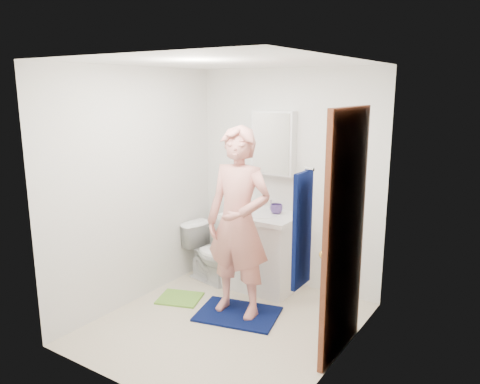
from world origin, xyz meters
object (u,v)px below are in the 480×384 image
at_px(toilet, 211,253).
at_px(towel, 302,230).
at_px(vanity_cabinet, 262,253).
at_px(medicine_cabinet, 274,143).
at_px(soap_dispenser, 244,203).
at_px(man, 238,223).
at_px(toothbrush_cup, 276,209).

bearing_deg(toilet, towel, -116.00).
height_order(vanity_cabinet, towel, towel).
bearing_deg(medicine_cabinet, toilet, -146.44).
distance_m(vanity_cabinet, soap_dispenser, 0.59).
xyz_separation_m(toilet, man, (0.73, -0.52, 0.61)).
height_order(medicine_cabinet, soap_dispenser, medicine_cabinet).
bearing_deg(soap_dispenser, man, -61.63).
relative_size(towel, toothbrush_cup, 5.89).
relative_size(toilet, toothbrush_cup, 4.86).
bearing_deg(towel, toothbrush_cup, 123.93).
relative_size(soap_dispenser, toothbrush_cup, 1.51).
xyz_separation_m(toilet, toothbrush_cup, (0.71, 0.25, 0.57)).
height_order(medicine_cabinet, toilet, medicine_cabinet).
bearing_deg(towel, medicine_cabinet, 124.61).
height_order(vanity_cabinet, toilet, vanity_cabinet).
xyz_separation_m(towel, toothbrush_cup, (-1.06, 1.57, -0.35)).
xyz_separation_m(towel, toilet, (-1.77, 1.32, -0.92)).
bearing_deg(towel, vanity_cabinet, 128.47).
bearing_deg(soap_dispenser, medicine_cabinet, 54.07).
xyz_separation_m(medicine_cabinet, man, (0.14, -0.91, -0.66)).
bearing_deg(vanity_cabinet, toilet, -164.28).
height_order(toothbrush_cup, man, man).
relative_size(medicine_cabinet, man, 0.38).
xyz_separation_m(medicine_cabinet, soap_dispenser, (-0.20, -0.28, -0.65)).
bearing_deg(medicine_cabinet, vanity_cabinet, -90.00).
distance_m(medicine_cabinet, toothbrush_cup, 0.72).
bearing_deg(man, toothbrush_cup, 87.51).
relative_size(vanity_cabinet, soap_dispenser, 3.90).
xyz_separation_m(soap_dispenser, man, (0.34, -0.63, -0.02)).
distance_m(towel, toilet, 2.39).
height_order(vanity_cabinet, toothbrush_cup, toothbrush_cup).
xyz_separation_m(medicine_cabinet, towel, (1.18, -1.71, -0.35)).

